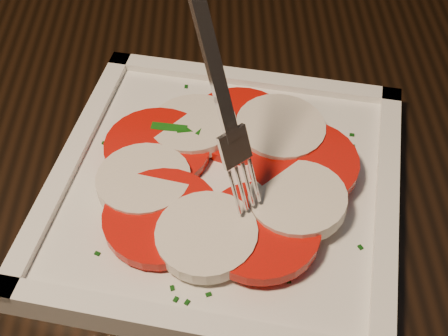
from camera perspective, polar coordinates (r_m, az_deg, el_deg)
ground at (r=1.27m, az=-0.95°, el=-11.91°), size 6.00×6.00×0.00m
table at (r=0.58m, az=-9.60°, el=-2.76°), size 1.20×0.80×0.75m
plate at (r=0.44m, az=0.00°, el=-1.95°), size 0.29×0.29×0.01m
caprese_salad at (r=0.43m, az=0.01°, el=-0.46°), size 0.19×0.20×0.02m
fork at (r=0.36m, az=-1.55°, el=9.02°), size 0.06×0.07×0.17m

